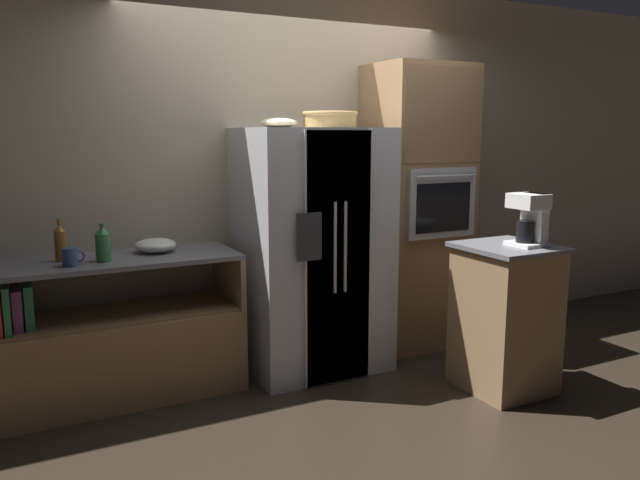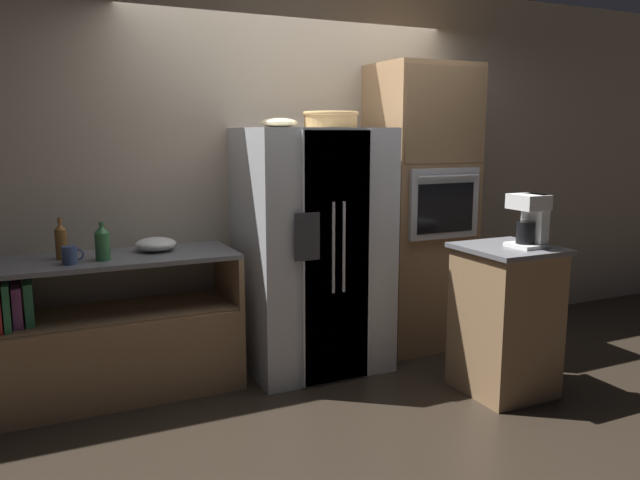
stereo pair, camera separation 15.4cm
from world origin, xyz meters
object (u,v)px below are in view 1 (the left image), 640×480
at_px(mug, 71,257).
at_px(wall_oven, 417,208).
at_px(mixing_bowl, 156,245).
at_px(wicker_basket, 330,119).
at_px(bottle_short, 60,243).
at_px(fruit_bowl, 279,123).
at_px(refrigerator, 313,250).
at_px(bottle_tall, 103,244).
at_px(coffee_maker, 530,217).

bearing_deg(mug, wall_oven, 2.91).
relative_size(mug, mixing_bowl, 0.47).
xyz_separation_m(wicker_basket, bottle_short, (-1.78, 0.12, -0.75)).
height_order(fruit_bowl, bottle_short, fruit_bowl).
bearing_deg(mug, refrigerator, 1.61).
xyz_separation_m(refrigerator, bottle_tall, (-1.41, -0.00, 0.16)).
xyz_separation_m(fruit_bowl, coffee_maker, (1.24, -1.10, -0.59)).
bearing_deg(mug, fruit_bowl, 5.29).
bearing_deg(fruit_bowl, mixing_bowl, 174.80).
xyz_separation_m(wicker_basket, coffee_maker, (0.89, -1.03, -0.62)).
relative_size(bottle_short, mixing_bowl, 0.97).
relative_size(fruit_bowl, bottle_short, 0.98).
distance_m(mug, coffee_maker, 2.81).
bearing_deg(wicker_basket, wall_oven, 5.46).
relative_size(bottle_tall, coffee_maker, 0.71).
relative_size(bottle_tall, mug, 1.88).
bearing_deg(wall_oven, bottle_short, 179.09).
relative_size(wall_oven, fruit_bowl, 8.64).
relative_size(bottle_short, coffee_maker, 0.77).
bearing_deg(coffee_maker, mug, 159.66).
bearing_deg(coffee_maker, refrigerator, 135.22).
xyz_separation_m(wicker_basket, bottle_tall, (-1.55, -0.01, -0.75)).
bearing_deg(fruit_bowl, bottle_tall, -175.88).
bearing_deg(coffee_maker, mixing_bowl, 150.56).
distance_m(bottle_tall, bottle_short, 0.26).
relative_size(wall_oven, wicker_basket, 5.60).
xyz_separation_m(bottle_short, coffee_maker, (2.67, -1.15, 0.13)).
distance_m(fruit_bowl, coffee_maker, 1.76).
bearing_deg(bottle_short, coffee_maker, -23.26).
distance_m(wicker_basket, mixing_bowl, 1.46).
bearing_deg(refrigerator, wicker_basket, 2.90).
relative_size(mixing_bowl, coffee_maker, 0.80).
height_order(mixing_bowl, coffee_maker, coffee_maker).
distance_m(refrigerator, bottle_tall, 1.42).
bearing_deg(mug, bottle_tall, 12.58).
relative_size(bottle_tall, bottle_short, 0.91).
bearing_deg(refrigerator, fruit_bowl, 158.73).
bearing_deg(mixing_bowl, wall_oven, -2.14).
height_order(fruit_bowl, mug, fruit_bowl).
distance_m(wall_oven, coffee_maker, 1.11).
bearing_deg(bottle_tall, mixing_bowl, 25.11).
height_order(bottle_tall, bottle_short, bottle_short).
xyz_separation_m(wall_oven, fruit_bowl, (-1.17, -0.00, 0.65)).
bearing_deg(refrigerator, mixing_bowl, 171.40).
bearing_deg(fruit_bowl, bottle_short, 178.27).
height_order(bottle_tall, coffee_maker, coffee_maker).
distance_m(wall_oven, wicker_basket, 1.06).
height_order(bottle_tall, mixing_bowl, bottle_tall).
height_order(fruit_bowl, coffee_maker, fruit_bowl).
bearing_deg(bottle_short, fruit_bowl, -1.73).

